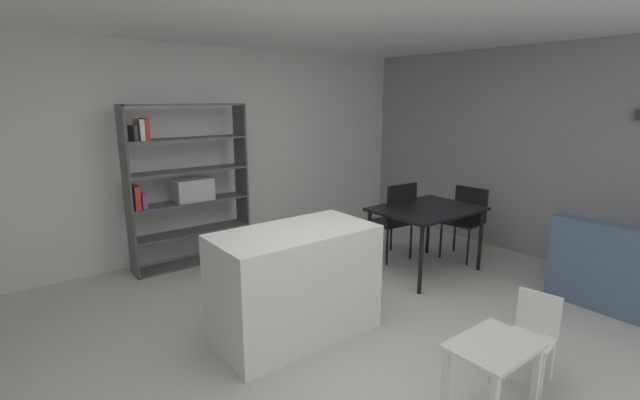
% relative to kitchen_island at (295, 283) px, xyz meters
% --- Properties ---
extents(ground_plane, '(9.18, 9.18, 0.00)m').
position_rel_kitchen_island_xyz_m(ground_plane, '(0.19, -0.30, -0.46)').
color(ground_plane, beige).
extents(ceiling_slab, '(6.68, 5.64, 0.06)m').
position_rel_kitchen_island_xyz_m(ceiling_slab, '(0.19, -0.30, 2.18)').
color(ceiling_slab, white).
rests_on(ceiling_slab, ground_plane).
extents(back_partition, '(6.68, 0.06, 2.61)m').
position_rel_kitchen_island_xyz_m(back_partition, '(0.19, 2.49, 0.84)').
color(back_partition, silver).
rests_on(back_partition, ground_plane).
extents(right_partition_gray, '(0.06, 5.64, 2.61)m').
position_rel_kitchen_island_xyz_m(right_partition_gray, '(3.50, -0.30, 0.84)').
color(right_partition_gray, gray).
rests_on(right_partition_gray, ground_plane).
extents(kitchen_island, '(1.35, 0.70, 0.92)m').
position_rel_kitchen_island_xyz_m(kitchen_island, '(0.00, 0.00, 0.00)').
color(kitchen_island, white).
rests_on(kitchen_island, ground_plane).
extents(open_bookshelf, '(1.41, 0.32, 1.91)m').
position_rel_kitchen_island_xyz_m(open_bookshelf, '(-0.08, 2.15, 0.52)').
color(open_bookshelf, '#4C4C51').
rests_on(open_bookshelf, ground_plane).
extents(child_table, '(0.58, 0.42, 0.46)m').
position_rel_kitchen_island_xyz_m(child_table, '(0.47, -1.54, -0.09)').
color(child_table, silver).
rests_on(child_table, ground_plane).
extents(child_chair_right, '(0.34, 0.34, 0.63)m').
position_rel_kitchen_island_xyz_m(child_chair_right, '(1.00, -1.53, -0.11)').
color(child_chair_right, silver).
rests_on(child_chair_right, ground_plane).
extents(dining_table, '(1.17, 0.88, 0.76)m').
position_rel_kitchen_island_xyz_m(dining_table, '(1.99, 0.26, 0.22)').
color(dining_table, black).
rests_on(dining_table, ground_plane).
extents(dining_chair_far, '(0.48, 0.45, 0.98)m').
position_rel_kitchen_island_xyz_m(dining_chair_far, '(1.98, 0.71, 0.11)').
color(dining_chair_far, black).
rests_on(dining_chair_far, ground_plane).
extents(dining_chair_window_side, '(0.46, 0.47, 0.88)m').
position_rel_kitchen_island_xyz_m(dining_chair_window_side, '(2.78, 0.27, 0.07)').
color(dining_chair_window_side, black).
rests_on(dining_chair_window_side, ground_plane).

